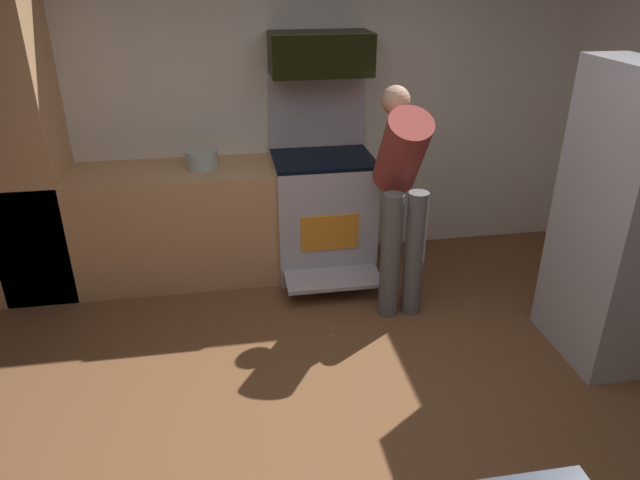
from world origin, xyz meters
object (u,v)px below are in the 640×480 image
microwave (320,54)px  stock_pot (202,159)px  oven_range (322,209)px  person_cook (402,188)px

microwave → stock_pot: (-0.91, -0.08, -0.72)m
oven_range → stock_pot: (-0.91, 0.01, 0.46)m
person_cook → stock_pot: (-1.34, 0.70, 0.05)m
oven_range → person_cook: person_cook is taller
microwave → oven_range: bearing=-90.0°
oven_range → microwave: (0.00, 0.09, 1.18)m
oven_range → stock_pot: 1.02m
oven_range → microwave: microwave is taller
microwave → person_cook: 1.18m
oven_range → microwave: size_ratio=2.08×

